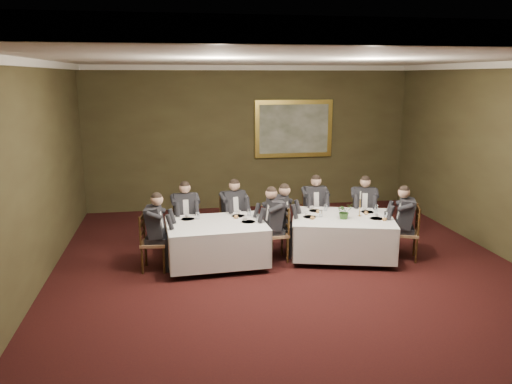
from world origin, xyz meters
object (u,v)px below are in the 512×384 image
object	(u,v)px
diner_main_endleft	(280,228)
candlestick	(360,207)
table_main	(342,233)
diner_sec_endleft	(154,241)
diner_main_endright	(406,232)
diner_sec_backleft	(186,224)
diner_sec_endright	(275,233)
chair_main_endleft	(279,240)
chair_sec_backleft	(186,236)
painting	(294,129)
diner_main_backleft	(314,216)
chair_main_backright	(363,228)
chair_main_backleft	(314,226)
table_second	(216,240)
chair_main_endright	(406,244)
chair_sec_backright	(233,233)
diner_main_backright	(363,217)
diner_sec_backright	(233,221)
chair_sec_endright	(276,245)
centerpiece	(344,210)
chair_sec_endleft	(154,254)

from	to	relation	value
diner_main_endleft	candlestick	world-z (taller)	diner_main_endleft
table_main	diner_sec_endleft	bearing A→B (deg)	-178.90
diner_main_endright	diner_sec_endleft	size ratio (longest dim) A/B	1.00
diner_sec_backleft	diner_sec_endright	xyz separation A→B (m)	(1.57, -0.78, 0.00)
chair_main_endleft	diner_sec_endleft	xyz separation A→B (m)	(-2.25, -0.36, 0.23)
chair_sec_backleft	painting	size ratio (longest dim) A/B	0.51
diner_main_backleft	candlestick	bearing A→B (deg)	120.74
diner_main_backleft	diner_main_endright	distance (m)	1.87
chair_main_backright	chair_main_backleft	bearing A→B (deg)	1.68
table_second	chair_sec_backleft	bearing A→B (deg)	120.85
chair_main_endright	chair_sec_backright	bearing A→B (deg)	89.74
diner_main_backright	diner_sec_endright	world-z (taller)	same
chair_main_backright	diner_sec_backright	size ratio (longest dim) A/B	0.74
chair_main_endleft	diner_sec_backright	bearing A→B (deg)	-103.89
chair_main_endleft	diner_sec_backleft	distance (m)	1.79
chair_main_endright	chair_sec_backright	distance (m)	3.23
chair_main_backleft	diner_main_backleft	bearing A→B (deg)	90.00
chair_main_endleft	chair_sec_endright	distance (m)	0.26
diner_sec_backright	candlestick	distance (m)	2.42
chair_sec_endright	diner_sec_endright	size ratio (longest dim) A/B	0.74
chair_sec_endright	chair_sec_backright	bearing A→B (deg)	35.16
diner_main_backleft	chair_sec_endright	xyz separation A→B (m)	(-0.98, -0.96, -0.23)
table_second	painting	xyz separation A→B (m)	(2.30, 3.81, 1.52)
chair_sec_backright	centerpiece	distance (m)	2.22
diner_main_endleft	chair_sec_backleft	distance (m)	1.81
chair_main_endright	diner_sec_backright	world-z (taller)	diner_sec_backright
diner_main_backright	centerpiece	xyz separation A→B (m)	(-0.72, -0.88, 0.40)
diner_main_endleft	chair_main_backleft	bearing A→B (deg)	153.89
chair_main_endleft	diner_main_endleft	world-z (taller)	diner_main_endleft
diner_sec_backleft	diner_main_endleft	bearing A→B (deg)	156.68
chair_sec_endleft	diner_main_backleft	bearing A→B (deg)	115.42
chair_main_endleft	diner_sec_endright	xyz separation A→B (m)	(-0.12, -0.24, 0.23)
chair_sec_backleft	diner_main_backleft	bearing A→B (deg)	178.19
chair_sec_backright	chair_sec_endleft	bearing A→B (deg)	18.12
diner_sec_backleft	diner_sec_endleft	size ratio (longest dim) A/B	1.00
table_main	painting	world-z (taller)	painting
chair_main_backleft	chair_sec_backright	world-z (taller)	same
diner_main_backleft	diner_sec_backleft	distance (m)	2.57
diner_main_endleft	diner_sec_endright	bearing A→B (deg)	-5.85
diner_main_endright	painting	xyz separation A→B (m)	(-1.10, 4.09, 1.45)
chair_sec_endright	painting	world-z (taller)	painting
chair_main_endleft	chair_main_endright	size ratio (longest dim) A/B	1.00
diner_sec_backright	candlestick	size ratio (longest dim) A/B	2.83
diner_sec_backleft	diner_sec_endright	bearing A→B (deg)	148.13
chair_main_backleft	chair_main_backright	xyz separation A→B (m)	(0.95, -0.25, 0.00)
chair_sec_endleft	diner_sec_endleft	xyz separation A→B (m)	(0.01, -0.00, 0.23)
table_second	chair_sec_endright	world-z (taller)	chair_sec_endright
diner_sec_endleft	candlestick	size ratio (longest dim) A/B	2.83
table_second	painting	size ratio (longest dim) A/B	0.91
chair_main_endright	diner_sec_backleft	size ratio (longest dim) A/B	0.74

